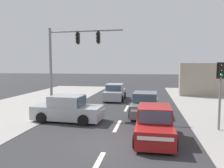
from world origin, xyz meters
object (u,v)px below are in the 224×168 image
sedan_kerbside_parked (145,105)px  pedestal_signal_right_kerb (221,85)px  sedan_receding_far (115,93)px  traffic_signal_mast (67,54)px  hatchback_crossing_left (154,124)px  sedan_oncoming_mid (68,109)px

sedan_kerbside_parked → pedestal_signal_right_kerb: bearing=-36.6°
sedan_receding_far → sedan_kerbside_parked: bearing=-63.2°
pedestal_signal_right_kerb → traffic_signal_mast: bearing=164.7°
pedestal_signal_right_kerb → hatchback_crossing_left: size_ratio=0.98×
hatchback_crossing_left → sedan_kerbside_parked: size_ratio=0.85×
hatchback_crossing_left → sedan_oncoming_mid: size_ratio=0.84×
pedestal_signal_right_kerb → sedan_kerbside_parked: pedestal_signal_right_kerb is taller
hatchback_crossing_left → sedan_oncoming_mid: sedan_oncoming_mid is taller
sedan_oncoming_mid → pedestal_signal_right_kerb: bearing=-3.4°
sedan_kerbside_parked → traffic_signal_mast: bearing=-176.2°
pedestal_signal_right_kerb → hatchback_crossing_left: pedestal_signal_right_kerb is taller
pedestal_signal_right_kerb → sedan_kerbside_parked: (-3.90, 2.89, -1.71)m
hatchback_crossing_left → sedan_oncoming_mid: (-5.16, 2.52, 0.00)m
pedestal_signal_right_kerb → sedan_receding_far: size_ratio=0.83×
traffic_signal_mast → hatchback_crossing_left: bearing=-37.6°
traffic_signal_mast → hatchback_crossing_left: 8.21m
pedestal_signal_right_kerb → hatchback_crossing_left: (-3.38, -2.01, -1.71)m
pedestal_signal_right_kerb → sedan_kerbside_parked: 5.15m
sedan_oncoming_mid → sedan_kerbside_parked: bearing=27.2°
sedan_kerbside_parked → sedan_receding_far: bearing=116.8°
traffic_signal_mast → sedan_kerbside_parked: traffic_signal_mast is taller
traffic_signal_mast → sedan_oncoming_mid: traffic_signal_mast is taller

